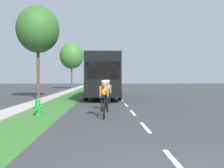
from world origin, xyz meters
The scene contains 11 objects.
ground_plane centered at (0.00, 20.00, 0.00)m, with size 120.00×120.00×0.00m, color #38383A.
grass_verge centered at (-4.27, 20.00, 0.00)m, with size 2.12×70.00×0.01m, color #38722D.
sidewalk_concrete centered at (-5.95, 20.00, 0.00)m, with size 1.23×70.00×0.10m, color #B2ADA3.
lane_markings_center centered at (0.00, 24.00, 0.00)m, with size 0.12×54.30×0.01m.
fire_hydrant_green centered at (-4.27, 7.39, 0.37)m, with size 0.44×0.38×0.76m.
cyclist_lead centered at (-1.38, 6.97, 0.81)m, with size 0.42×1.72×1.58m.
cyclist_trailing centered at (-1.20, 9.12, 0.81)m, with size 0.42×1.72×1.58m.
bus_black centered at (-1.45, 18.50, 1.98)m, with size 2.78×11.60×3.48m.
suv_blue centered at (-1.66, 36.90, 0.95)m, with size 2.15×4.70×1.79m.
street_tree_near centered at (-6.71, 16.69, 5.60)m, with size 3.42×3.42×7.50m.
street_tree_far centered at (-6.58, 36.57, 5.34)m, with size 3.85×3.85×7.47m.
Camera 1 is at (-1.40, -3.34, 1.63)m, focal length 39.10 mm.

